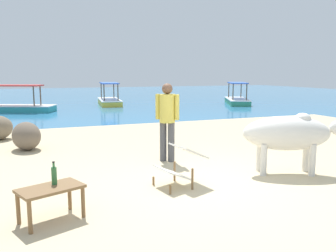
# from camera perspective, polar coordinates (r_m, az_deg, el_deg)

# --- Properties ---
(sand_beach) EXTENTS (18.00, 14.00, 0.04)m
(sand_beach) POSITION_cam_1_polar(r_m,az_deg,el_deg) (5.95, 5.96, -9.44)
(sand_beach) COLOR #CCB78E
(sand_beach) RESTS_ON ground
(water_surface) EXTENTS (60.00, 36.00, 0.03)m
(water_surface) POSITION_cam_1_polar(r_m,az_deg,el_deg) (27.22, -15.46, 4.47)
(water_surface) COLOR teal
(water_surface) RESTS_ON ground
(cow) EXTENTS (1.98, 1.15, 1.12)m
(cow) POSITION_cam_1_polar(r_m,az_deg,el_deg) (6.66, 19.35, -1.21)
(cow) COLOR silver
(cow) RESTS_ON sand_beach
(low_bench_table) EXTENTS (0.87, 0.69, 0.43)m
(low_bench_table) POSITION_cam_1_polar(r_m,az_deg,el_deg) (4.61, -18.72, -10.34)
(low_bench_table) COLOR brown
(low_bench_table) RESTS_ON sand_beach
(bottle) EXTENTS (0.07, 0.07, 0.30)m
(bottle) POSITION_cam_1_polar(r_m,az_deg,el_deg) (4.65, -18.20, -7.68)
(bottle) COLOR #2D6B38
(bottle) RESTS_ON low_bench_table
(deck_chair_far) EXTENTS (0.85, 0.67, 0.68)m
(deck_chair_far) POSITION_cam_1_polar(r_m,az_deg,el_deg) (5.67, 2.08, -6.05)
(deck_chair_far) COLOR brown
(deck_chair_far) RESTS_ON sand_beach
(person_standing) EXTENTS (0.41, 0.36, 1.62)m
(person_standing) POSITION_cam_1_polar(r_m,az_deg,el_deg) (7.13, -0.13, 1.62)
(person_standing) COLOR #4C4C51
(person_standing) RESTS_ON sand_beach
(shore_rock_large) EXTENTS (0.83, 1.01, 0.67)m
(shore_rock_large) POSITION_cam_1_polar(r_m,az_deg,el_deg) (8.96, -22.23, -1.53)
(shore_rock_large) COLOR #6B5B4C
(shore_rock_large) RESTS_ON sand_beach
(boat_teal) EXTENTS (3.83, 2.51, 1.29)m
(boat_teal) POSITION_cam_1_polar(r_m,az_deg,el_deg) (18.18, -23.75, 3.00)
(boat_teal) COLOR teal
(boat_teal) RESTS_ON water_surface
(boat_green) EXTENTS (2.57, 3.82, 1.29)m
(boat_green) POSITION_cam_1_polar(r_m,az_deg,el_deg) (21.36, 11.27, 4.32)
(boat_green) COLOR #338E66
(boat_green) RESTS_ON water_surface
(boat_yellow) EXTENTS (1.53, 3.77, 1.29)m
(boat_yellow) POSITION_cam_1_polar(r_m,az_deg,el_deg) (20.80, -9.60, 4.25)
(boat_yellow) COLOR gold
(boat_yellow) RESTS_ON water_surface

